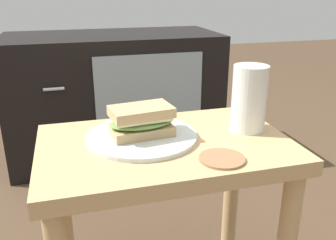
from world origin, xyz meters
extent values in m
cube|color=tan|center=(0.00, 0.00, 0.44)|extent=(0.56, 0.36, 0.04)
cylinder|color=tan|center=(-0.25, 0.14, 0.21)|extent=(0.04, 0.04, 0.43)
cylinder|color=tan|center=(0.25, 0.14, 0.21)|extent=(0.04, 0.04, 0.43)
cube|color=black|center=(0.01, 0.95, 0.29)|extent=(0.96, 0.44, 0.58)
cube|color=#8C9EA8|center=(0.13, 0.72, 0.30)|extent=(0.46, 0.01, 0.44)
cylinder|color=silver|center=(-0.26, 0.72, 0.41)|extent=(0.08, 0.01, 0.01)
cylinder|color=silver|center=(-0.26, 0.72, 0.19)|extent=(0.08, 0.01, 0.01)
cylinder|color=silver|center=(-0.05, 0.03, 0.47)|extent=(0.25, 0.25, 0.01)
cube|color=tan|center=(-0.05, 0.03, 0.48)|extent=(0.14, 0.10, 0.02)
ellipsoid|color=#729E4C|center=(-0.05, 0.03, 0.50)|extent=(0.15, 0.10, 0.02)
cube|color=beige|center=(-0.05, 0.03, 0.51)|extent=(0.13, 0.09, 0.01)
cube|color=tan|center=(-0.05, 0.03, 0.53)|extent=(0.15, 0.10, 0.02)
cylinder|color=silver|center=(0.21, 0.01, 0.54)|extent=(0.08, 0.08, 0.16)
cylinder|color=orange|center=(0.21, 0.01, 0.52)|extent=(0.07, 0.07, 0.12)
cylinder|color=white|center=(0.21, 0.01, 0.59)|extent=(0.07, 0.07, 0.01)
cylinder|color=#996B47|center=(0.09, -0.12, 0.46)|extent=(0.09, 0.09, 0.01)
camera|label=1|loc=(-0.20, -0.73, 0.79)|focal=39.05mm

